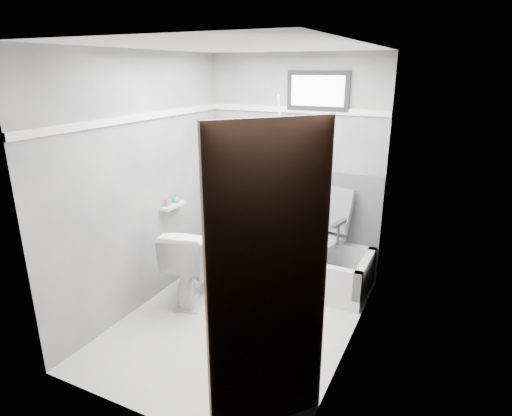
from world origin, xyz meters
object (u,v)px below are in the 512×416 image
Objects in this scene: soap_bottle_a at (168,201)px; soap_bottle_b at (176,198)px; bathtub at (298,265)px; toilet at (193,262)px; office_chair at (317,234)px; door at (289,324)px.

soap_bottle_b is at bearing 90.00° from soap_bottle_a.
soap_bottle_b is (-1.17, -0.54, 0.75)m from bathtub.
bathtub is 15.82× the size of soap_bottle_b.
soap_bottle_a is at bearing -27.85° from toilet.
office_chair is at bearing 15.51° from bathtub.
bathtub is at bearing -153.20° from office_chair.
bathtub is 1.55m from soap_bottle_a.
toilet is 0.40× the size of door.
toilet is at bearing -138.49° from bathtub.
soap_bottle_a is at bearing -90.00° from soap_bottle_b.
door is (0.57, -2.26, 0.41)m from office_chair.
soap_bottle_b is (-1.35, -0.59, 0.37)m from office_chair.
door is 2.46m from soap_bottle_a.
office_chair is 2.37m from door.
office_chair is 1.58m from soap_bottle_a.
bathtub is 1.90× the size of toilet.
toilet is at bearing -12.69° from soap_bottle_a.
office_chair is 8.91× the size of soap_bottle_a.
toilet is 7.53× the size of soap_bottle_a.
toilet is at bearing 137.66° from door.
door is 2.54m from soap_bottle_b.
office_chair is 1.32m from toilet.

